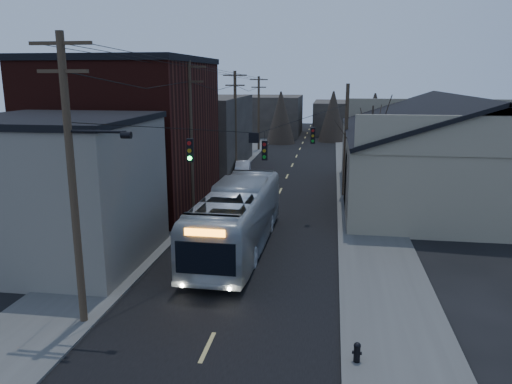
# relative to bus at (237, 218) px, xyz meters

# --- Properties ---
(ground) EXTENTS (160.00, 160.00, 0.00)m
(ground) POSITION_rel_bus_xyz_m (0.85, -11.83, -1.74)
(ground) COLOR black
(ground) RESTS_ON ground
(road_surface) EXTENTS (9.00, 110.00, 0.02)m
(road_surface) POSITION_rel_bus_xyz_m (0.85, 18.17, -1.73)
(road_surface) COLOR black
(road_surface) RESTS_ON ground
(sidewalk_left) EXTENTS (4.00, 110.00, 0.12)m
(sidewalk_left) POSITION_rel_bus_xyz_m (-5.65, 18.17, -1.68)
(sidewalk_left) COLOR #474744
(sidewalk_left) RESTS_ON ground
(sidewalk_right) EXTENTS (4.00, 110.00, 0.12)m
(sidewalk_right) POSITION_rel_bus_xyz_m (7.35, 18.17, -1.68)
(sidewalk_right) COLOR #474744
(sidewalk_right) RESTS_ON ground
(building_clapboard) EXTENTS (8.00, 8.00, 7.00)m
(building_clapboard) POSITION_rel_bus_xyz_m (-8.15, -2.83, 1.76)
(building_clapboard) COLOR #6F675D
(building_clapboard) RESTS_ON ground
(building_brick) EXTENTS (10.00, 12.00, 10.00)m
(building_brick) POSITION_rel_bus_xyz_m (-9.15, 8.17, 3.26)
(building_brick) COLOR black
(building_brick) RESTS_ON ground
(building_left_far) EXTENTS (9.00, 14.00, 7.00)m
(building_left_far) POSITION_rel_bus_xyz_m (-8.65, 24.17, 1.76)
(building_left_far) COLOR #2D2824
(building_left_far) RESTS_ON ground
(warehouse) EXTENTS (16.16, 20.60, 7.73)m
(warehouse) POSITION_rel_bus_xyz_m (13.85, 13.17, 0.95)
(warehouse) COLOR gray
(warehouse) RESTS_ON ground
(building_far_left) EXTENTS (10.00, 12.00, 6.00)m
(building_far_left) POSITION_rel_bus_xyz_m (-5.15, 53.17, 1.26)
(building_far_left) COLOR #2D2824
(building_far_left) RESTS_ON ground
(building_far_right) EXTENTS (12.00, 14.00, 5.00)m
(building_far_right) POSITION_rel_bus_xyz_m (7.85, 58.17, 0.76)
(building_far_right) COLOR #2D2824
(building_far_right) RESTS_ON ground
(bare_tree) EXTENTS (0.40, 0.40, 7.20)m
(bare_tree) POSITION_rel_bus_xyz_m (7.35, 8.17, 1.86)
(bare_tree) COLOR black
(bare_tree) RESTS_ON ground
(utility_lines) EXTENTS (11.24, 45.28, 10.50)m
(utility_lines) POSITION_rel_bus_xyz_m (-2.26, 12.31, 3.21)
(utility_lines) COLOR #382B1E
(utility_lines) RESTS_ON ground
(bus) EXTENTS (3.16, 12.57, 3.49)m
(bus) POSITION_rel_bus_xyz_m (0.00, 0.00, 0.00)
(bus) COLOR #A5ACB1
(bus) RESTS_ON ground
(parked_car) EXTENTS (1.77, 3.94, 1.25)m
(parked_car) POSITION_rel_bus_xyz_m (-3.36, 20.57, -1.12)
(parked_car) COLOR #AAABB2
(parked_car) RESTS_ON ground
(fire_hydrant) EXTENTS (0.32, 0.23, 0.67)m
(fire_hydrant) POSITION_rel_bus_xyz_m (5.84, -10.13, -1.26)
(fire_hydrant) COLOR black
(fire_hydrant) RESTS_ON sidewalk_right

